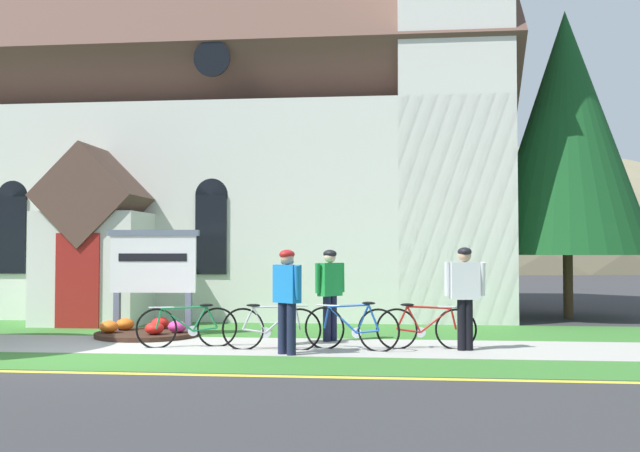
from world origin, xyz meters
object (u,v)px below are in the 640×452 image
at_px(bicycle_blue, 187,326).
at_px(roadside_conifer, 566,132).
at_px(cyclist_in_orange_jersey, 330,287).
at_px(cyclist_in_white_jersey, 465,289).
at_px(cyclist_in_blue_jersey, 287,295).
at_px(cyclist_in_green_jersey, 287,293).
at_px(church_sign, 153,266).
at_px(bicycle_red, 271,328).
at_px(bicycle_white, 426,328).
at_px(bicycle_orange, 352,328).

height_order(bicycle_blue, roadside_conifer, roadside_conifer).
bearing_deg(bicycle_blue, cyclist_in_orange_jersey, 24.50).
xyz_separation_m(cyclist_in_white_jersey, cyclist_in_blue_jersey, (-3.13, 0.45, -0.14)).
distance_m(cyclist_in_orange_jersey, roadside_conifer, 8.65).
bearing_deg(cyclist_in_white_jersey, roadside_conifer, 63.71).
height_order(cyclist_in_green_jersey, cyclist_in_orange_jersey, cyclist_in_orange_jersey).
bearing_deg(cyclist_in_green_jersey, church_sign, 140.93).
bearing_deg(roadside_conifer, bicycle_red, -134.02).
bearing_deg(cyclist_in_white_jersey, cyclist_in_green_jersey, -164.56).
relative_size(cyclist_in_green_jersey, roadside_conifer, 0.22).
relative_size(cyclist_in_blue_jersey, cyclist_in_orange_jersey, 0.91).
relative_size(bicycle_red, cyclist_in_orange_jersey, 1.00).
height_order(cyclist_in_white_jersey, roadside_conifer, roadside_conifer).
distance_m(bicycle_red, cyclist_in_orange_jersey, 1.70).
bearing_deg(church_sign, cyclist_in_orange_jersey, -10.72).
xyz_separation_m(church_sign, cyclist_in_green_jersey, (3.14, -2.55, -0.39)).
bearing_deg(cyclist_in_white_jersey, church_sign, 164.09).
bearing_deg(cyclist_in_blue_jersey, bicycle_blue, -163.07).
bearing_deg(cyclist_in_white_jersey, bicycle_blue, -179.23).
relative_size(bicycle_white, cyclist_in_orange_jersey, 1.01).
height_order(cyclist_in_white_jersey, cyclist_in_blue_jersey, cyclist_in_white_jersey).
relative_size(bicycle_white, cyclist_in_white_jersey, 0.99).
xyz_separation_m(bicycle_red, bicycle_orange, (1.38, 0.13, 0.01)).
distance_m(cyclist_in_white_jersey, roadside_conifer, 8.11).
height_order(bicycle_orange, cyclist_in_white_jersey, cyclist_in_white_jersey).
xyz_separation_m(church_sign, bicycle_blue, (1.25, -1.80, -1.03)).
bearing_deg(bicycle_blue, roadside_conifer, 39.15).
bearing_deg(cyclist_in_green_jersey, bicycle_white, 22.77).
distance_m(cyclist_in_blue_jersey, roadside_conifer, 9.54).
bearing_deg(bicycle_red, cyclist_in_orange_jersey, 55.29).
bearing_deg(bicycle_orange, cyclist_in_orange_jersey, 112.32).
height_order(cyclist_in_green_jersey, roadside_conifer, roadside_conifer).
xyz_separation_m(bicycle_blue, bicycle_orange, (2.90, -0.06, 0.02)).
bearing_deg(bicycle_orange, cyclist_in_blue_jersey, 154.27).
relative_size(bicycle_red, cyclist_in_white_jersey, 0.98).
relative_size(church_sign, cyclist_in_orange_jersey, 1.24).
bearing_deg(bicycle_orange, cyclist_in_green_jersey, -145.97).
bearing_deg(church_sign, bicycle_orange, -24.14).
bearing_deg(cyclist_in_blue_jersey, bicycle_white, -7.03).
height_order(bicycle_blue, cyclist_in_white_jersey, cyclist_in_white_jersey).
height_order(bicycle_orange, bicycle_white, bicycle_orange).
bearing_deg(cyclist_in_white_jersey, bicycle_white, 167.41).
relative_size(bicycle_orange, cyclist_in_green_jersey, 0.97).
height_order(cyclist_in_white_jersey, cyclist_in_orange_jersey, cyclist_in_white_jersey).
relative_size(church_sign, cyclist_in_white_jersey, 1.21).
height_order(cyclist_in_blue_jersey, cyclist_in_orange_jersey, cyclist_in_orange_jersey).
bearing_deg(cyclist_in_green_jersey, bicycle_orange, 34.03).
height_order(bicycle_blue, bicycle_white, bicycle_white).
bearing_deg(cyclist_in_white_jersey, bicycle_red, -175.55).
distance_m(church_sign, bicycle_red, 3.57).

